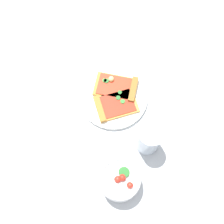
{
  "coord_description": "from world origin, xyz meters",
  "views": [
    {
      "loc": [
        -0.36,
        0.0,
        0.86
      ],
      "look_at": [
        -0.04,
        0.0,
        0.03
      ],
      "focal_mm": 44.19,
      "sensor_mm": 36.0,
      "label": 1
    }
  ],
  "objects_px": {
    "pizza_slice_near": "(120,87)",
    "salad_bowl": "(121,180)",
    "soda_glass": "(150,139)",
    "paper_napkin": "(71,51)",
    "plate": "(115,97)",
    "pizza_slice_far": "(115,105)"
  },
  "relations": [
    {
      "from": "pizza_slice_near",
      "to": "salad_bowl",
      "type": "distance_m",
      "value": 0.31
    },
    {
      "from": "soda_glass",
      "to": "paper_napkin",
      "type": "bearing_deg",
      "value": 36.89
    },
    {
      "from": "soda_glass",
      "to": "paper_napkin",
      "type": "xyz_separation_m",
      "value": [
        0.35,
        0.26,
        -0.05
      ]
    },
    {
      "from": "plate",
      "to": "paper_napkin",
      "type": "bearing_deg",
      "value": 39.89
    },
    {
      "from": "plate",
      "to": "pizza_slice_near",
      "type": "height_order",
      "value": "pizza_slice_near"
    },
    {
      "from": "plate",
      "to": "salad_bowl",
      "type": "height_order",
      "value": "salad_bowl"
    },
    {
      "from": "plate",
      "to": "salad_bowl",
      "type": "bearing_deg",
      "value": -176.72
    },
    {
      "from": "plate",
      "to": "soda_glass",
      "type": "relative_size",
      "value": 1.94
    },
    {
      "from": "salad_bowl",
      "to": "soda_glass",
      "type": "xyz_separation_m",
      "value": [
        0.12,
        -0.09,
        0.02
      ]
    },
    {
      "from": "pizza_slice_near",
      "to": "paper_napkin",
      "type": "height_order",
      "value": "pizza_slice_near"
    },
    {
      "from": "paper_napkin",
      "to": "plate",
      "type": "bearing_deg",
      "value": -140.11
    },
    {
      "from": "pizza_slice_near",
      "to": "salad_bowl",
      "type": "relative_size",
      "value": 1.29
    },
    {
      "from": "pizza_slice_near",
      "to": "pizza_slice_far",
      "type": "height_order",
      "value": "pizza_slice_near"
    },
    {
      "from": "pizza_slice_near",
      "to": "salad_bowl",
      "type": "xyz_separation_m",
      "value": [
        -0.31,
        0.0,
        0.02
      ]
    },
    {
      "from": "plate",
      "to": "soda_glass",
      "type": "xyz_separation_m",
      "value": [
        -0.16,
        -0.1,
        0.05
      ]
    },
    {
      "from": "plate",
      "to": "pizza_slice_far",
      "type": "xyz_separation_m",
      "value": [
        -0.04,
        0.0,
        0.01
      ]
    },
    {
      "from": "plate",
      "to": "pizza_slice_far",
      "type": "bearing_deg",
      "value": 178.45
    },
    {
      "from": "pizza_slice_far",
      "to": "salad_bowl",
      "type": "bearing_deg",
      "value": -176.02
    },
    {
      "from": "pizza_slice_far",
      "to": "paper_napkin",
      "type": "height_order",
      "value": "pizza_slice_far"
    },
    {
      "from": "plate",
      "to": "paper_napkin",
      "type": "height_order",
      "value": "plate"
    },
    {
      "from": "pizza_slice_near",
      "to": "pizza_slice_far",
      "type": "relative_size",
      "value": 1.01
    },
    {
      "from": "pizza_slice_near",
      "to": "paper_napkin",
      "type": "distance_m",
      "value": 0.24
    }
  ]
}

